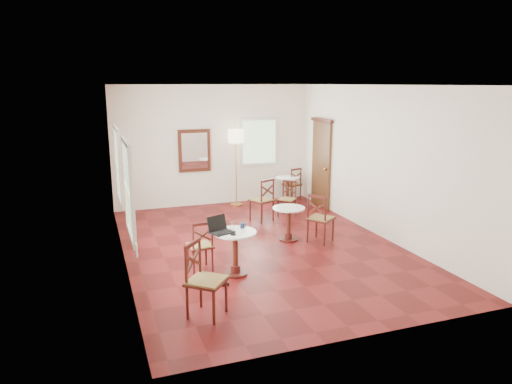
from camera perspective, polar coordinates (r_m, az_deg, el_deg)
ground at (r=9.08m, az=0.63°, el=-6.57°), size 7.00×7.00×0.00m
room_shell at (r=8.86m, az=-0.31°, el=5.55°), size 5.02×7.02×3.01m
cafe_table_near at (r=7.67m, az=-2.51°, el=-6.75°), size 0.69×0.69×0.73m
cafe_table_mid at (r=9.33m, az=3.94°, el=-3.38°), size 0.63×0.63×0.67m
cafe_table_back at (r=12.31m, az=3.81°, el=0.64°), size 0.63×0.63×0.66m
chair_near_a at (r=7.91m, az=-6.73°, el=-6.40°), size 0.43×0.43×0.85m
chair_near_b at (r=6.39m, az=-6.19°, el=-10.44°), size 0.66×0.66×1.02m
chair_mid_a at (r=10.60m, az=0.79°, el=-0.94°), size 0.59×0.59×0.97m
chair_mid_b at (r=9.28m, az=7.71°, el=-3.13°), size 0.62×0.62×0.96m
chair_back_a at (r=12.57m, az=4.40°, el=0.98°), size 0.50×0.50×0.87m
chair_back_b at (r=11.03m, az=3.78°, el=-0.83°), size 0.53×0.53×0.82m
floor_lamp at (r=11.78m, az=-2.43°, el=6.11°), size 0.37×0.37×1.92m
laptop at (r=7.55m, az=-4.37°, el=-4.38°), size 0.44×0.41×0.25m
mouse at (r=7.40m, az=-2.76°, el=-5.09°), size 0.11×0.08×0.04m
navy_mug at (r=7.74m, az=-1.63°, el=-4.04°), size 0.11×0.07×0.09m
water_glass at (r=7.72m, az=-2.87°, el=-4.01°), size 0.07×0.07×0.11m
power_adapter at (r=7.43m, az=-3.75°, el=-10.98°), size 0.11×0.07×0.05m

